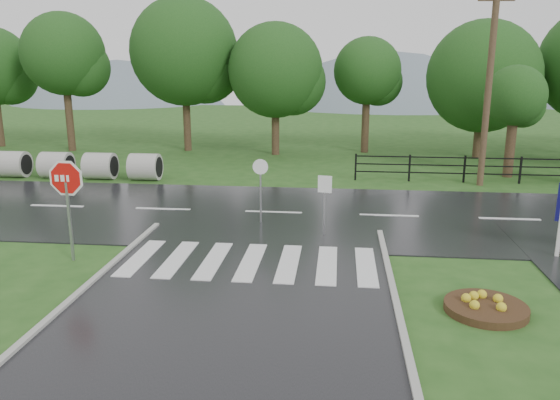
# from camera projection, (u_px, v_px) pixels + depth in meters

# --- Properties ---
(ground) EXTENTS (120.00, 120.00, 0.00)m
(ground) POSITION_uv_depth(u_px,v_px,m) (205.00, 365.00, 9.53)
(ground) COLOR #26501A
(ground) RESTS_ON ground
(main_road) EXTENTS (90.00, 8.00, 0.04)m
(main_road) POSITION_uv_depth(u_px,v_px,m) (274.00, 213.00, 19.17)
(main_road) COLOR black
(main_road) RESTS_ON ground
(crosswalk) EXTENTS (6.50, 2.80, 0.02)m
(crosswalk) POSITION_uv_depth(u_px,v_px,m) (251.00, 262.00, 14.33)
(crosswalk) COLOR silver
(crosswalk) RESTS_ON ground
(fence_west) EXTENTS (9.58, 0.08, 1.20)m
(fence_west) POSITION_uv_depth(u_px,v_px,m) (465.00, 166.00, 23.97)
(fence_west) COLOR black
(fence_west) RESTS_ON ground
(hills) EXTENTS (102.00, 48.00, 48.00)m
(hills) POSITION_uv_depth(u_px,v_px,m) (346.00, 217.00, 75.62)
(hills) COLOR slate
(hills) RESTS_ON ground
(treeline) EXTENTS (83.20, 5.20, 10.00)m
(treeline) POSITION_uv_depth(u_px,v_px,m) (318.00, 152.00, 32.56)
(treeline) COLOR #174114
(treeline) RESTS_ON ground
(culvert_pipes) EXTENTS (13.90, 1.20, 1.20)m
(culvert_pipes) POSITION_uv_depth(u_px,v_px,m) (13.00, 164.00, 25.17)
(culvert_pipes) COLOR #9E9B93
(culvert_pipes) RESTS_ON ground
(stop_sign) EXTENTS (1.28, 0.11, 2.89)m
(stop_sign) POSITION_uv_depth(u_px,v_px,m) (67.00, 188.00, 14.12)
(stop_sign) COLOR #939399
(stop_sign) RESTS_ON ground
(flower_bed) EXTENTS (1.73, 1.73, 0.35)m
(flower_bed) POSITION_uv_depth(u_px,v_px,m) (486.00, 306.00, 11.54)
(flower_bed) COLOR #332111
(flower_bed) RESTS_ON ground
(reg_sign_small) EXTENTS (0.42, 0.09, 1.89)m
(reg_sign_small) POSITION_uv_depth(u_px,v_px,m) (325.00, 193.00, 16.28)
(reg_sign_small) COLOR #939399
(reg_sign_small) RESTS_ON ground
(reg_sign_round) EXTENTS (0.50, 0.06, 2.15)m
(reg_sign_round) POSITION_uv_depth(u_px,v_px,m) (261.00, 183.00, 17.61)
(reg_sign_round) COLOR #939399
(reg_sign_round) RESTS_ON ground
(utility_pole_east) EXTENTS (1.46, 0.27, 8.22)m
(utility_pole_east) POSITION_uv_depth(u_px,v_px,m) (489.00, 87.00, 22.58)
(utility_pole_east) COLOR #473523
(utility_pole_east) RESTS_ON ground
(entrance_tree_left) EXTENTS (2.71, 2.71, 5.07)m
(entrance_tree_left) POSITION_uv_depth(u_px,v_px,m) (515.00, 97.00, 24.45)
(entrance_tree_left) COLOR #3D2B1C
(entrance_tree_left) RESTS_ON ground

